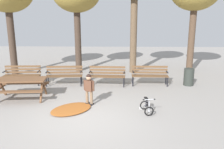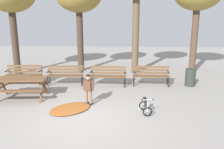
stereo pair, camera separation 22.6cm
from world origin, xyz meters
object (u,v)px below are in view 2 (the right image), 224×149
(picnic_table, at_px, (22,83))
(park_bench_left, at_px, (65,74))
(park_bench_far_left, at_px, (24,73))
(park_bench_far_right, at_px, (151,74))
(trash_bin, at_px, (190,77))
(child_standing, at_px, (88,87))
(kids_bicycle, at_px, (145,107))
(park_bench_right, at_px, (108,74))

(picnic_table, relative_size, park_bench_left, 1.18)
(park_bench_far_left, height_order, park_bench_far_right, same)
(picnic_table, distance_m, trash_bin, 7.00)
(child_standing, distance_m, kids_bicycle, 2.05)
(picnic_table, relative_size, child_standing, 1.75)
(trash_bin, bearing_deg, kids_bicycle, -125.07)
(park_bench_left, bearing_deg, park_bench_right, -0.33)
(park_bench_left, bearing_deg, child_standing, -59.61)
(park_bench_far_right, bearing_deg, kids_bicycle, -98.79)
(park_bench_far_left, distance_m, park_bench_right, 3.81)
(park_bench_right, distance_m, trash_bin, 3.64)
(park_bench_right, relative_size, child_standing, 1.48)
(park_bench_left, xyz_separation_m, kids_bicycle, (3.32, -3.04, -0.31))
(picnic_table, height_order, park_bench_far_left, park_bench_far_left)
(park_bench_right, bearing_deg, park_bench_far_left, 179.58)
(park_bench_left, bearing_deg, park_bench_far_right, 1.87)
(park_bench_far_right, height_order, child_standing, child_standing)
(child_standing, height_order, kids_bicycle, child_standing)
(child_standing, xyz_separation_m, trash_bin, (4.13, 2.54, -0.27))
(picnic_table, distance_m, child_standing, 2.64)
(picnic_table, bearing_deg, park_bench_right, 31.19)
(picnic_table, height_order, child_standing, child_standing)
(park_bench_right, height_order, park_bench_far_right, same)
(park_bench_far_left, xyz_separation_m, child_standing, (3.31, -2.43, 0.14))
(park_bench_far_left, bearing_deg, park_bench_far_right, 1.08)
(park_bench_far_left, distance_m, park_bench_left, 1.90)
(park_bench_far_right, bearing_deg, park_bench_far_left, -178.92)
(trash_bin, bearing_deg, park_bench_far_left, -179.16)
(park_bench_far_left, relative_size, park_bench_left, 1.00)
(picnic_table, xyz_separation_m, child_standing, (2.58, -0.54, 0.05))
(picnic_table, height_order, park_bench_right, park_bench_right)
(park_bench_far_left, distance_m, park_bench_far_right, 5.71)
(picnic_table, relative_size, park_bench_far_right, 1.19)
(park_bench_left, height_order, kids_bicycle, park_bench_left)
(picnic_table, relative_size, kids_bicycle, 3.18)
(park_bench_left, bearing_deg, trash_bin, 1.30)
(picnic_table, bearing_deg, park_bench_far_right, 21.89)
(park_bench_left, relative_size, child_standing, 1.49)
(park_bench_right, xyz_separation_m, child_standing, (-0.50, -2.40, 0.14))
(picnic_table, bearing_deg, park_bench_far_left, 111.18)
(park_bench_left, distance_m, park_bench_far_right, 3.81)
(park_bench_far_left, relative_size, park_bench_right, 1.00)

